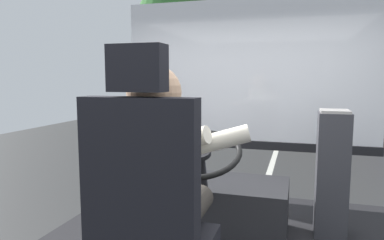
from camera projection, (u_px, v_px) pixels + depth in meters
The scene contains 7 objects.
ground at pixel (279, 142), 10.54m from camera, with size 18.00×44.00×0.06m.
driver_seat at pixel (150, 224), 1.52m from camera, with size 0.48×0.48×1.31m.
bus_driver at pixel (161, 173), 1.61m from camera, with size 0.77×0.60×0.79m.
steering_console at pixel (213, 204), 2.69m from camera, with size 1.10×0.97×0.82m.
fare_box at pixel (332, 173), 2.62m from camera, with size 0.22×0.26×0.95m.
windshield_panel at pixel (247, 91), 3.51m from camera, with size 2.50×0.08×1.48m.
street_tree at pixel (175, 23), 13.23m from camera, with size 2.86×2.86×5.38m.
Camera 1 is at (0.49, -1.90, 1.88)m, focal length 32.98 mm.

